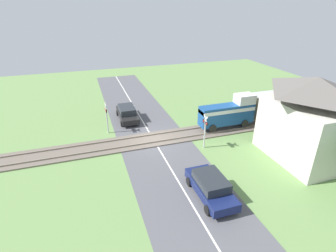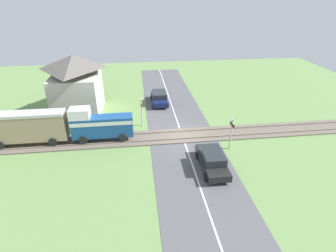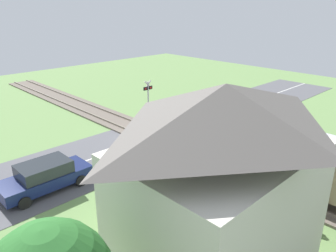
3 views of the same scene
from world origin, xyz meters
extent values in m
plane|color=#66894C|center=(0.00, 0.00, 0.00)|extent=(60.00, 60.00, 0.00)
cube|color=#515156|center=(0.00, 0.00, 0.01)|extent=(48.00, 6.40, 0.02)
cube|color=silver|center=(0.00, 0.00, 0.02)|extent=(48.00, 0.12, 0.00)
cube|color=#665B51|center=(0.00, 0.00, 0.06)|extent=(2.80, 48.00, 0.12)
cube|color=slate|center=(-0.72, 0.00, 0.18)|extent=(0.10, 48.00, 0.12)
cube|color=slate|center=(0.72, 0.00, 0.18)|extent=(0.10, 48.00, 0.12)
cube|color=navy|center=(0.00, 7.41, 1.57)|extent=(1.35, 5.47, 1.90)
cube|color=silver|center=(0.00, 7.41, 2.09)|extent=(1.37, 5.47, 0.36)
cube|color=silver|center=(0.00, 9.27, 2.97)|extent=(1.35, 1.75, 0.90)
cylinder|color=black|center=(-0.72, 5.66, 0.62)|extent=(0.14, 0.76, 0.76)
cylinder|color=black|center=(0.72, 5.66, 0.62)|extent=(0.14, 0.76, 0.76)
cylinder|color=black|center=(-0.72, 9.16, 0.62)|extent=(0.14, 0.76, 0.76)
cylinder|color=black|center=(0.72, 9.16, 0.62)|extent=(0.14, 0.76, 0.76)
cube|color=#998466|center=(0.00, 14.01, 1.82)|extent=(1.35, 6.93, 2.40)
cube|color=#BCBCC1|center=(0.00, 14.01, 3.14)|extent=(1.41, 6.93, 0.24)
cylinder|color=black|center=(-0.72, 11.79, 0.62)|extent=(0.14, 0.76, 0.76)
cylinder|color=black|center=(0.72, 11.79, 0.62)|extent=(0.14, 0.76, 0.76)
cylinder|color=black|center=(-0.72, 16.23, 0.62)|extent=(0.14, 0.76, 0.76)
cylinder|color=black|center=(0.72, 16.23, 0.62)|extent=(0.14, 0.76, 0.76)
cube|color=black|center=(-5.30, -1.44, 0.58)|extent=(4.58, 1.71, 0.56)
cube|color=#23282D|center=(-5.30, -1.44, 1.18)|extent=(2.52, 1.58, 0.63)
cylinder|color=black|center=(-3.82, -0.58, 0.30)|extent=(0.60, 0.18, 0.60)
cylinder|color=black|center=(-3.82, -2.30, 0.30)|extent=(0.60, 0.18, 0.60)
cylinder|color=black|center=(-6.79, -0.58, 0.30)|extent=(0.60, 0.18, 0.60)
cylinder|color=black|center=(-6.79, -2.30, 0.30)|extent=(0.60, 0.18, 0.60)
cube|color=#141E4C|center=(8.59, 1.44, 0.59)|extent=(4.44, 1.80, 0.59)
cube|color=#23282D|center=(8.59, 1.44, 1.19)|extent=(2.44, 1.66, 0.60)
cylinder|color=black|center=(7.15, 0.54, 0.30)|extent=(0.60, 0.18, 0.60)
cylinder|color=black|center=(7.15, 2.34, 0.30)|extent=(0.60, 0.18, 0.60)
cylinder|color=black|center=(10.04, 0.54, 0.30)|extent=(0.60, 0.18, 0.60)
cylinder|color=black|center=(10.04, 2.34, 0.30)|extent=(0.60, 0.18, 0.60)
cylinder|color=#B7B7B7|center=(-2.75, -3.78, 1.47)|extent=(0.12, 0.12, 2.94)
cube|color=black|center=(-2.75, -3.78, 2.41)|extent=(0.90, 0.08, 0.28)
sphere|color=red|center=(-3.02, -3.78, 2.41)|extent=(0.18, 0.18, 0.18)
sphere|color=red|center=(-2.48, -3.78, 2.41)|extent=(0.18, 0.18, 0.18)
cube|color=silver|center=(-2.75, -3.78, 2.69)|extent=(0.72, 0.04, 0.72)
cube|color=silver|center=(-2.75, -3.78, 2.69)|extent=(0.72, 0.04, 0.72)
cylinder|color=#B7B7B7|center=(2.75, 3.78, 1.47)|extent=(0.12, 0.12, 2.94)
cube|color=black|center=(2.75, 3.78, 2.41)|extent=(0.90, 0.08, 0.28)
sphere|color=red|center=(3.02, 3.78, 2.41)|extent=(0.18, 0.18, 0.18)
sphere|color=red|center=(2.48, 3.78, 2.41)|extent=(0.18, 0.18, 0.18)
cube|color=silver|center=(2.75, 3.78, 2.69)|extent=(0.72, 0.04, 0.72)
cube|color=silver|center=(2.75, 3.78, 2.69)|extent=(0.72, 0.04, 0.72)
cube|color=beige|center=(6.60, 10.61, 2.34)|extent=(6.38, 4.70, 4.68)
pyramid|color=#5B5651|center=(6.60, 10.61, 6.00)|extent=(6.89, 5.08, 1.32)
cube|color=#472D1E|center=(3.39, 10.61, 1.05)|extent=(0.06, 1.10, 2.10)
cylinder|color=#7F3D84|center=(2.04, 11.23, 0.68)|extent=(0.40, 0.40, 1.36)
sphere|color=#936B4C|center=(2.04, 11.23, 1.48)|extent=(0.25, 0.25, 0.25)
cylinder|color=brown|center=(12.29, 10.37, 0.92)|extent=(0.28, 0.28, 1.84)
sphere|color=#286628|center=(12.29, 10.37, 3.07)|extent=(2.90, 2.90, 2.90)
camera|label=1|loc=(20.58, -5.43, 11.46)|focal=28.00mm
camera|label=2|loc=(-21.75, 4.07, 12.57)|focal=28.00mm
camera|label=3|loc=(14.24, 16.06, 8.78)|focal=35.00mm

